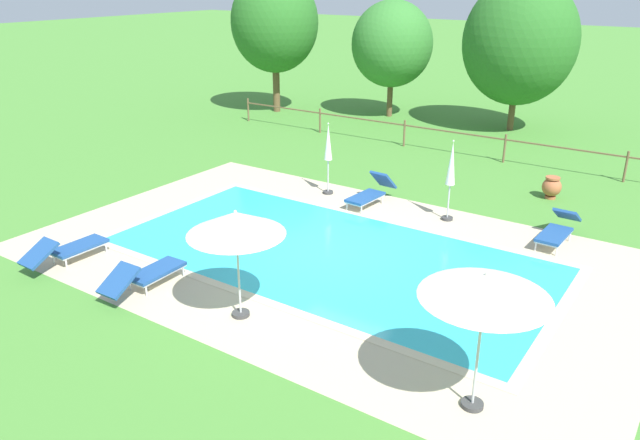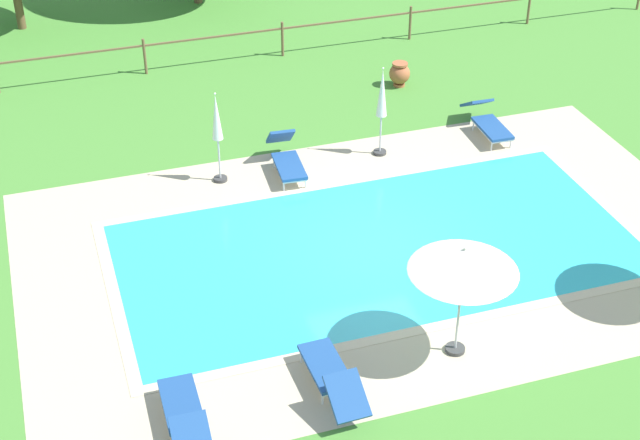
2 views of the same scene
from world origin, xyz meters
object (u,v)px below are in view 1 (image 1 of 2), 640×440
terracotta_urn_near_fence (552,187)px  tree_west_mid (520,42)px  sun_lounger_north_near_steps (558,229)px  sun_lounger_north_end (146,274)px  patio_umbrella_open_by_bench (236,224)px  patio_umbrella_closed_row_mid_west (328,148)px  tree_far_west (275,23)px  patio_umbrella_closed_row_west (451,169)px  sun_lounger_north_mid (68,249)px  sun_lounger_north_far (371,192)px  tree_east_mid (392,44)px  patio_umbrella_open_foreground (485,287)px

terracotta_urn_near_fence → tree_west_mid: size_ratio=0.11×
sun_lounger_north_near_steps → sun_lounger_north_end: 10.16m
patio_umbrella_open_by_bench → patio_umbrella_closed_row_mid_west: patio_umbrella_open_by_bench is taller
tree_far_west → patio_umbrella_closed_row_west: bearing=-34.5°
sun_lounger_north_mid → sun_lounger_north_end: size_ratio=1.00×
sun_lounger_north_near_steps → patio_umbrella_open_by_bench: size_ratio=0.90×
sun_lounger_north_far → patio_umbrella_closed_row_mid_west: (-1.58, 0.10, 1.08)m
sun_lounger_north_near_steps → tree_east_mid: size_ratio=0.38×
sun_lounger_north_end → patio_umbrella_closed_row_west: 8.47m
sun_lounger_north_far → patio_umbrella_closed_row_mid_west: bearing=176.3°
patio_umbrella_closed_row_west → patio_umbrella_closed_row_mid_west: patio_umbrella_closed_row_west is taller
sun_lounger_north_end → patio_umbrella_open_by_bench: size_ratio=0.91×
sun_lounger_north_near_steps → tree_west_mid: 12.95m
sun_lounger_north_far → tree_far_west: size_ratio=0.30×
sun_lounger_north_mid → patio_umbrella_closed_row_west: bearing=50.3°
patio_umbrella_closed_row_mid_west → sun_lounger_north_end: bearing=-88.4°
patio_umbrella_closed_row_west → tree_far_west: (-13.00, 8.92, 2.78)m
sun_lounger_north_mid → sun_lounger_north_far: sun_lounger_north_far is taller
sun_lounger_north_mid → patio_umbrella_closed_row_west: patio_umbrella_closed_row_west is taller
sun_lounger_north_far → sun_lounger_north_end: (-1.38, -7.36, -0.02)m
sun_lounger_north_far → tree_far_west: tree_far_west is taller
patio_umbrella_open_foreground → patio_umbrella_closed_row_mid_west: size_ratio=1.06×
sun_lounger_north_mid → patio_umbrella_closed_row_mid_west: (2.36, 7.60, 1.10)m
patio_umbrella_open_foreground → sun_lounger_north_near_steps: bearing=94.8°
sun_lounger_north_near_steps → tree_far_west: bearing=151.1°
patio_umbrella_closed_row_mid_west → tree_east_mid: 11.89m
tree_west_mid → tree_east_mid: 5.79m
patio_umbrella_closed_row_mid_west → tree_far_west: (-9.01, 8.95, 2.79)m
terracotta_urn_near_fence → tree_west_mid: bearing=115.8°
sun_lounger_north_end → terracotta_urn_near_fence: sun_lounger_north_end is taller
sun_lounger_north_mid → terracotta_urn_near_fence: (8.25, 11.07, 0.02)m
patio_umbrella_open_by_bench → sun_lounger_north_mid: bearing=-175.2°
sun_lounger_north_far → tree_east_mid: size_ratio=0.37×
terracotta_urn_near_fence → tree_east_mid: size_ratio=0.13×
sun_lounger_north_far → patio_umbrella_closed_row_west: size_ratio=0.87×
sun_lounger_north_near_steps → patio_umbrella_closed_row_mid_west: patio_umbrella_closed_row_mid_west is taller
sun_lounger_north_mid → patio_umbrella_closed_row_west: 9.99m
sun_lounger_north_end → patio_umbrella_open_by_bench: 2.96m
patio_umbrella_closed_row_west → sun_lounger_north_end: bearing=-116.8°
sun_lounger_north_near_steps → sun_lounger_north_end: bearing=-131.5°
terracotta_urn_near_fence → tree_far_west: 16.34m
sun_lounger_north_far → sun_lounger_north_mid: bearing=-117.7°
sun_lounger_north_end → tree_east_mid: 19.22m
patio_umbrella_open_by_bench → sun_lounger_north_far: bearing=98.6°
sun_lounger_north_near_steps → patio_umbrella_open_foreground: bearing=-85.2°
sun_lounger_north_far → tree_east_mid: tree_east_mid is taller
patio_umbrella_closed_row_west → patio_umbrella_closed_row_mid_west: size_ratio=1.02×
patio_umbrella_open_by_bench → patio_umbrella_closed_row_mid_west: bearing=110.3°
sun_lounger_north_mid → tree_west_mid: tree_west_mid is taller
sun_lounger_north_mid → sun_lounger_north_end: 2.57m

